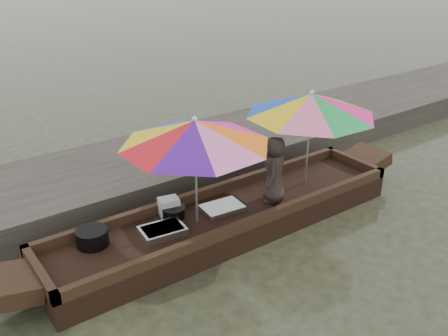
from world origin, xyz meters
TOP-DOWN VIEW (x-y plane):
  - water at (0.00, 0.00)m, footprint 80.00×80.00m
  - dock at (0.00, 2.20)m, footprint 22.00×2.20m
  - boat_hull at (0.00, 0.00)m, footprint 5.54×1.20m
  - cooking_pot at (-1.94, 0.31)m, footprint 0.42×0.42m
  - tray_crayfish at (-1.08, 0.02)m, footprint 0.63×0.47m
  - tray_scallop at (-0.05, 0.08)m, footprint 0.62×0.46m
  - charcoal_grill at (-0.74, 0.31)m, footprint 0.32×0.32m
  - supply_bag at (-0.75, 0.41)m, footprint 0.32×0.28m
  - vendor at (0.74, -0.15)m, footprint 0.60×0.59m
  - umbrella_bow at (-0.54, 0.00)m, footprint 2.57×2.57m
  - umbrella_stern at (1.55, 0.00)m, footprint 2.56×2.56m

SIDE VIEW (x-z plane):
  - water at x=0.00m, z-range 0.00..0.00m
  - boat_hull at x=0.00m, z-range 0.00..0.35m
  - dock at x=0.00m, z-range 0.00..0.50m
  - tray_scallop at x=-0.05m, z-range 0.35..0.41m
  - tray_crayfish at x=-1.08m, z-range 0.35..0.44m
  - charcoal_grill at x=-0.74m, z-range 0.35..0.50m
  - cooking_pot at x=-1.94m, z-range 0.35..0.57m
  - supply_bag at x=-0.75m, z-range 0.35..0.61m
  - vendor at x=0.74m, z-range 0.35..1.38m
  - umbrella_bow at x=-0.54m, z-range 0.35..1.90m
  - umbrella_stern at x=1.55m, z-range 0.35..1.90m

